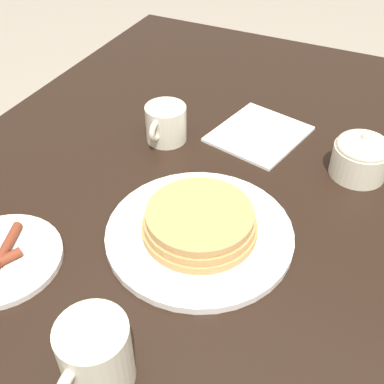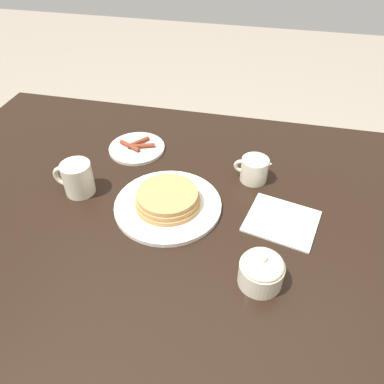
% 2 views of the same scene
% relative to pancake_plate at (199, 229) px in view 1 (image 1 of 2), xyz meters
% --- Properties ---
extents(dining_table, '(1.52, 1.08, 0.75)m').
position_rel_pancake_plate_xyz_m(dining_table, '(-0.00, 0.03, -0.12)').
color(dining_table, black).
rests_on(dining_table, ground_plane).
extents(pancake_plate, '(0.28, 0.28, 0.05)m').
position_rel_pancake_plate_xyz_m(pancake_plate, '(0.00, 0.00, 0.00)').
color(pancake_plate, white).
rests_on(pancake_plate, dining_table).
extents(side_plate_bacon, '(0.18, 0.18, 0.02)m').
position_rel_pancake_plate_xyz_m(side_plate_bacon, '(0.16, -0.24, -0.01)').
color(side_plate_bacon, silver).
rests_on(side_plate_bacon, dining_table).
extents(coffee_mug, '(0.11, 0.08, 0.09)m').
position_rel_pancake_plate_xyz_m(coffee_mug, '(0.25, -0.01, 0.03)').
color(coffee_mug, beige).
rests_on(coffee_mug, dining_table).
extents(creamer_pitcher, '(0.11, 0.08, 0.08)m').
position_rel_pancake_plate_xyz_m(creamer_pitcher, '(-0.21, -0.17, 0.02)').
color(creamer_pitcher, beige).
rests_on(creamer_pitcher, dining_table).
extents(sugar_bowl, '(0.10, 0.10, 0.09)m').
position_rel_pancake_plate_xyz_m(sugar_bowl, '(-0.26, 0.18, 0.02)').
color(sugar_bowl, beige).
rests_on(sugar_bowl, dining_table).
extents(napkin, '(0.20, 0.19, 0.01)m').
position_rel_pancake_plate_xyz_m(napkin, '(-0.30, -0.01, -0.02)').
color(napkin, white).
rests_on(napkin, dining_table).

